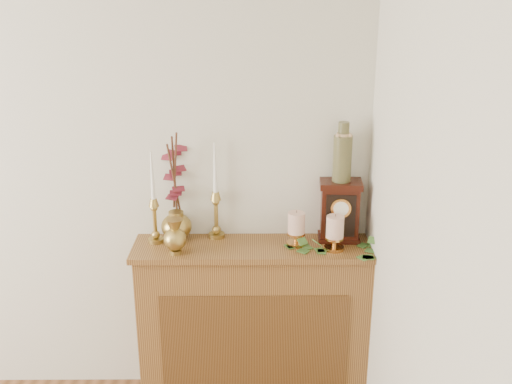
{
  "coord_description": "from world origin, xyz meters",
  "views": [
    {
      "loc": [
        1.39,
        -0.71,
        2.2
      ],
      "look_at": [
        1.41,
        2.05,
        1.24
      ],
      "focal_mm": 42.0,
      "sensor_mm": 36.0,
      "label": 1
    }
  ],
  "objects_px": {
    "bud_vase": "(175,237)",
    "ginger_jar": "(176,189)",
    "mantel_clock": "(340,211)",
    "ceramic_vase": "(342,155)",
    "candlestick_center": "(216,207)",
    "candlestick_left": "(154,213)"
  },
  "relations": [
    {
      "from": "ginger_jar",
      "to": "ceramic_vase",
      "type": "relative_size",
      "value": 1.93
    },
    {
      "from": "ginger_jar",
      "to": "ceramic_vase",
      "type": "height_order",
      "value": "ceramic_vase"
    },
    {
      "from": "bud_vase",
      "to": "ginger_jar",
      "type": "relative_size",
      "value": 0.31
    },
    {
      "from": "mantel_clock",
      "to": "ceramic_vase",
      "type": "distance_m",
      "value": 0.3
    },
    {
      "from": "candlestick_left",
      "to": "bud_vase",
      "type": "relative_size",
      "value": 2.64
    },
    {
      "from": "candlestick_left",
      "to": "candlestick_center",
      "type": "bearing_deg",
      "value": 10.74
    },
    {
      "from": "candlestick_center",
      "to": "bud_vase",
      "type": "relative_size",
      "value": 2.81
    },
    {
      "from": "candlestick_center",
      "to": "ginger_jar",
      "type": "bearing_deg",
      "value": 176.3
    },
    {
      "from": "candlestick_left",
      "to": "candlestick_center",
      "type": "height_order",
      "value": "candlestick_center"
    },
    {
      "from": "candlestick_left",
      "to": "ginger_jar",
      "type": "xyz_separation_m",
      "value": [
        0.11,
        0.07,
        0.11
      ]
    },
    {
      "from": "candlestick_left",
      "to": "bud_vase",
      "type": "xyz_separation_m",
      "value": [
        0.12,
        -0.15,
        -0.07
      ]
    },
    {
      "from": "candlestick_left",
      "to": "ginger_jar",
      "type": "height_order",
      "value": "ginger_jar"
    },
    {
      "from": "mantel_clock",
      "to": "candlestick_left",
      "type": "bearing_deg",
      "value": -174.09
    },
    {
      "from": "ceramic_vase",
      "to": "bud_vase",
      "type": "bearing_deg",
      "value": -167.92
    },
    {
      "from": "candlestick_left",
      "to": "ginger_jar",
      "type": "relative_size",
      "value": 0.82
    },
    {
      "from": "bud_vase",
      "to": "mantel_clock",
      "type": "bearing_deg",
      "value": 11.89
    },
    {
      "from": "candlestick_center",
      "to": "mantel_clock",
      "type": "xyz_separation_m",
      "value": [
        0.64,
        -0.03,
        -0.01
      ]
    },
    {
      "from": "candlestick_center",
      "to": "ginger_jar",
      "type": "relative_size",
      "value": 0.88
    },
    {
      "from": "candlestick_left",
      "to": "ceramic_vase",
      "type": "height_order",
      "value": "ceramic_vase"
    },
    {
      "from": "candlestick_left",
      "to": "ceramic_vase",
      "type": "relative_size",
      "value": 1.59
    },
    {
      "from": "mantel_clock",
      "to": "ceramic_vase",
      "type": "bearing_deg",
      "value": 90.0
    },
    {
      "from": "candlestick_center",
      "to": "ceramic_vase",
      "type": "bearing_deg",
      "value": -2.31
    }
  ]
}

